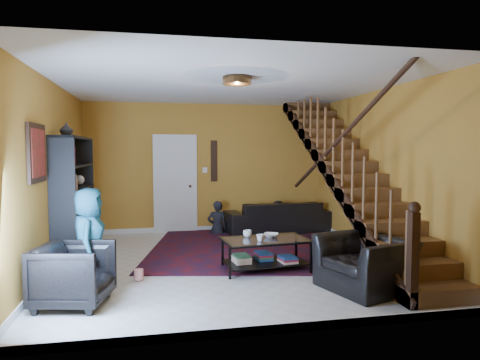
% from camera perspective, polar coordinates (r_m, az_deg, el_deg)
% --- Properties ---
extents(floor, '(5.50, 5.50, 0.00)m').
position_cam_1_polar(floor, '(6.97, -1.64, -10.86)').
color(floor, beige).
rests_on(floor, ground).
extents(room, '(5.50, 5.50, 5.50)m').
position_cam_1_polar(room, '(8.16, -12.59, -8.38)').
color(room, '#BD842A').
rests_on(room, ground).
extents(staircase, '(0.95, 5.02, 3.18)m').
position_cam_1_polar(staircase, '(7.39, 14.78, 0.86)').
color(staircase, brown).
rests_on(staircase, floor).
extents(bookshelf, '(0.35, 1.80, 2.00)m').
position_cam_1_polar(bookshelf, '(7.40, -21.18, -2.65)').
color(bookshelf, black).
rests_on(bookshelf, floor).
extents(door, '(0.82, 0.05, 2.05)m').
position_cam_1_polar(door, '(9.41, -8.62, -0.69)').
color(door, silver).
rests_on(door, floor).
extents(framed_picture, '(0.04, 0.74, 0.74)m').
position_cam_1_polar(framed_picture, '(5.92, -25.47, 3.26)').
color(framed_picture, maroon).
rests_on(framed_picture, room).
extents(wall_hanging, '(0.14, 0.03, 0.90)m').
position_cam_1_polar(wall_hanging, '(9.46, -3.50, 2.56)').
color(wall_hanging, black).
rests_on(wall_hanging, room).
extents(ceiling_fixture, '(0.40, 0.40, 0.10)m').
position_cam_1_polar(ceiling_fixture, '(6.02, -0.41, 13.11)').
color(ceiling_fixture, '#3F2814').
rests_on(ceiling_fixture, room).
extents(rug, '(4.04, 4.42, 0.02)m').
position_cam_1_polar(rug, '(8.07, 0.79, -8.73)').
color(rug, '#410B10').
rests_on(rug, floor).
extents(sofa, '(2.33, 1.04, 0.66)m').
position_cam_1_polar(sofa, '(9.43, 5.07, -4.89)').
color(sofa, black).
rests_on(sofa, floor).
extents(armchair_left, '(0.93, 0.92, 0.72)m').
position_cam_1_polar(armchair_left, '(5.37, -21.27, -11.68)').
color(armchair_left, black).
rests_on(armchair_left, floor).
extents(armchair_right, '(1.18, 1.27, 0.68)m').
position_cam_1_polar(armchair_right, '(5.80, 16.28, -10.61)').
color(armchair_right, black).
rests_on(armchair_right, floor).
extents(person_adult_a, '(0.43, 0.29, 1.16)m').
position_cam_1_polar(person_adult_a, '(9.23, -3.06, -6.35)').
color(person_adult_a, black).
rests_on(person_adult_a, sofa).
extents(person_adult_b, '(0.58, 0.47, 1.13)m').
position_cam_1_polar(person_adult_b, '(9.51, 4.98, -6.15)').
color(person_adult_b, black).
rests_on(person_adult_b, sofa).
extents(person_child, '(0.43, 0.65, 1.32)m').
position_cam_1_polar(person_child, '(5.76, -19.49, -7.52)').
color(person_child, '#1B5469').
rests_on(person_child, armchair_left).
extents(coffee_table, '(1.32, 0.86, 0.47)m').
position_cam_1_polar(coffee_table, '(6.44, 3.40, -9.57)').
color(coffee_table, black).
rests_on(coffee_table, floor).
extents(cup_a, '(0.17, 0.17, 0.10)m').
position_cam_1_polar(cup_a, '(6.52, 0.99, -7.15)').
color(cup_a, '#999999').
rests_on(cup_a, coffee_table).
extents(cup_b, '(0.14, 0.14, 0.10)m').
position_cam_1_polar(cup_b, '(6.24, 2.69, -7.69)').
color(cup_b, '#999999').
rests_on(cup_b, coffee_table).
extents(bowl, '(0.29, 0.29, 0.05)m').
position_cam_1_polar(bowl, '(6.54, 4.16, -7.35)').
color(bowl, '#999999').
rests_on(bowl, coffee_table).
extents(vase, '(0.18, 0.18, 0.19)m').
position_cam_1_polar(vase, '(6.87, -22.15, 6.28)').
color(vase, '#999999').
rests_on(vase, bookshelf).
extents(popcorn_bucket, '(0.14, 0.14, 0.14)m').
position_cam_1_polar(popcorn_bucket, '(6.14, -13.34, -12.15)').
color(popcorn_bucket, red).
rests_on(popcorn_bucket, rug).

